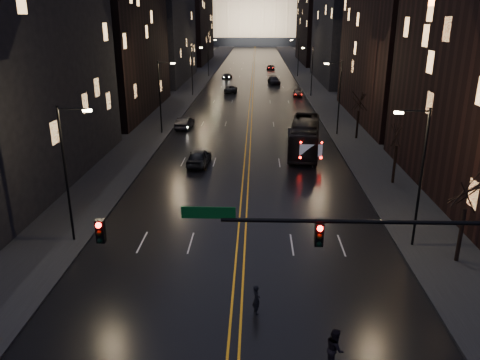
# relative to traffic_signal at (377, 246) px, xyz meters

# --- Properties ---
(ground) EXTENTS (900.00, 900.00, 0.00)m
(ground) POSITION_rel_traffic_signal_xyz_m (-5.91, 0.00, -5.10)
(ground) COLOR black
(ground) RESTS_ON ground
(road) EXTENTS (20.00, 320.00, 0.02)m
(road) POSITION_rel_traffic_signal_xyz_m (-5.91, 130.00, -5.09)
(road) COLOR black
(road) RESTS_ON ground
(sidewalk_left) EXTENTS (8.00, 320.00, 0.16)m
(sidewalk_left) POSITION_rel_traffic_signal_xyz_m (-19.91, 130.00, -5.02)
(sidewalk_left) COLOR black
(sidewalk_left) RESTS_ON ground
(sidewalk_right) EXTENTS (8.00, 320.00, 0.16)m
(sidewalk_right) POSITION_rel_traffic_signal_xyz_m (8.09, 130.00, -5.02)
(sidewalk_right) COLOR black
(sidewalk_right) RESTS_ON ground
(center_line) EXTENTS (0.62, 320.00, 0.01)m
(center_line) POSITION_rel_traffic_signal_xyz_m (-5.91, 130.00, -5.08)
(center_line) COLOR orange
(center_line) RESTS_ON road
(building_left_mid) EXTENTS (12.00, 30.00, 28.00)m
(building_left_mid) POSITION_rel_traffic_signal_xyz_m (-26.91, 54.00, 8.90)
(building_left_mid) COLOR black
(building_left_mid) RESTS_ON ground
(building_left_far) EXTENTS (12.00, 34.00, 20.00)m
(building_left_far) POSITION_rel_traffic_signal_xyz_m (-26.91, 92.00, 4.90)
(building_left_far) COLOR black
(building_left_far) RESTS_ON ground
(building_left_dist) EXTENTS (12.00, 40.00, 24.00)m
(building_left_dist) POSITION_rel_traffic_signal_xyz_m (-26.91, 140.00, 6.90)
(building_left_dist) COLOR black
(building_left_dist) RESTS_ON ground
(building_right_mid) EXTENTS (12.00, 34.00, 26.00)m
(building_right_mid) POSITION_rel_traffic_signal_xyz_m (15.09, 92.00, 7.90)
(building_right_mid) COLOR black
(building_right_mid) RESTS_ON ground
(building_right_dist) EXTENTS (12.00, 40.00, 22.00)m
(building_right_dist) POSITION_rel_traffic_signal_xyz_m (15.09, 140.00, 5.90)
(building_right_dist) COLOR black
(building_right_dist) RESTS_ON ground
(capitol) EXTENTS (90.00, 50.00, 58.50)m
(capitol) POSITION_rel_traffic_signal_xyz_m (-5.91, 250.00, 12.05)
(capitol) COLOR black
(capitol) RESTS_ON ground
(traffic_signal) EXTENTS (17.29, 0.45, 7.00)m
(traffic_signal) POSITION_rel_traffic_signal_xyz_m (0.00, 0.00, 0.00)
(traffic_signal) COLOR black
(traffic_signal) RESTS_ON ground
(streetlamp_right_near) EXTENTS (2.13, 0.25, 9.00)m
(streetlamp_right_near) POSITION_rel_traffic_signal_xyz_m (4.91, 10.00, -0.02)
(streetlamp_right_near) COLOR black
(streetlamp_right_near) RESTS_ON ground
(streetlamp_left_near) EXTENTS (2.13, 0.25, 9.00)m
(streetlamp_left_near) POSITION_rel_traffic_signal_xyz_m (-16.72, 10.00, -0.02)
(streetlamp_left_near) COLOR black
(streetlamp_left_near) RESTS_ON ground
(streetlamp_right_mid) EXTENTS (2.13, 0.25, 9.00)m
(streetlamp_right_mid) POSITION_rel_traffic_signal_xyz_m (4.91, 40.00, -0.02)
(streetlamp_right_mid) COLOR black
(streetlamp_right_mid) RESTS_ON ground
(streetlamp_left_mid) EXTENTS (2.13, 0.25, 9.00)m
(streetlamp_left_mid) POSITION_rel_traffic_signal_xyz_m (-16.72, 40.00, -0.02)
(streetlamp_left_mid) COLOR black
(streetlamp_left_mid) RESTS_ON ground
(streetlamp_right_far) EXTENTS (2.13, 0.25, 9.00)m
(streetlamp_right_far) POSITION_rel_traffic_signal_xyz_m (4.91, 70.00, -0.02)
(streetlamp_right_far) COLOR black
(streetlamp_right_far) RESTS_ON ground
(streetlamp_left_far) EXTENTS (2.13, 0.25, 9.00)m
(streetlamp_left_far) POSITION_rel_traffic_signal_xyz_m (-16.72, 70.00, -0.02)
(streetlamp_left_far) COLOR black
(streetlamp_left_far) RESTS_ON ground
(streetlamp_right_dist) EXTENTS (2.13, 0.25, 9.00)m
(streetlamp_right_dist) POSITION_rel_traffic_signal_xyz_m (4.91, 100.00, -0.02)
(streetlamp_right_dist) COLOR black
(streetlamp_right_dist) RESTS_ON ground
(streetlamp_left_dist) EXTENTS (2.13, 0.25, 9.00)m
(streetlamp_left_dist) POSITION_rel_traffic_signal_xyz_m (-16.72, 100.00, -0.02)
(streetlamp_left_dist) COLOR black
(streetlamp_left_dist) RESTS_ON ground
(tree_right_near) EXTENTS (2.40, 2.40, 6.65)m
(tree_right_near) POSITION_rel_traffic_signal_xyz_m (7.09, 8.00, -0.58)
(tree_right_near) COLOR black
(tree_right_near) RESTS_ON ground
(tree_right_mid) EXTENTS (2.40, 2.40, 6.65)m
(tree_right_mid) POSITION_rel_traffic_signal_xyz_m (7.09, 22.00, -0.58)
(tree_right_mid) COLOR black
(tree_right_mid) RESTS_ON ground
(tree_right_far) EXTENTS (2.40, 2.40, 6.65)m
(tree_right_far) POSITION_rel_traffic_signal_xyz_m (7.09, 38.00, -0.58)
(tree_right_far) COLOR black
(tree_right_far) RESTS_ON ground
(bus) EXTENTS (4.47, 12.64, 3.45)m
(bus) POSITION_rel_traffic_signal_xyz_m (0.30, 32.33, -3.38)
(bus) COLOR black
(bus) RESTS_ON ground
(oncoming_car_a) EXTENTS (2.28, 4.97, 1.65)m
(oncoming_car_a) POSITION_rel_traffic_signal_xyz_m (-10.65, 27.08, -4.28)
(oncoming_car_a) COLOR black
(oncoming_car_a) RESTS_ON ground
(oncoming_car_b) EXTENTS (2.06, 4.86, 1.56)m
(oncoming_car_b) POSITION_rel_traffic_signal_xyz_m (-14.41, 42.94, -4.32)
(oncoming_car_b) COLOR black
(oncoming_car_b) RESTS_ON ground
(oncoming_car_c) EXTENTS (2.46, 5.13, 1.41)m
(oncoming_car_c) POSITION_rel_traffic_signal_xyz_m (-10.04, 74.36, -4.40)
(oncoming_car_c) COLOR black
(oncoming_car_c) RESTS_ON ground
(oncoming_car_d) EXTENTS (2.51, 4.87, 1.35)m
(oncoming_car_d) POSITION_rel_traffic_signal_xyz_m (-12.04, 95.41, -4.43)
(oncoming_car_d) COLOR black
(oncoming_car_d) RESTS_ON ground
(receding_car_a) EXTENTS (1.70, 4.36, 1.41)m
(receding_car_a) POSITION_rel_traffic_signal_xyz_m (-0.46, 37.26, -4.40)
(receding_car_a) COLOR black
(receding_car_a) RESTS_ON ground
(receding_car_b) EXTENTS (1.79, 4.07, 1.36)m
(receding_car_b) POSITION_rel_traffic_signal_xyz_m (2.59, 69.68, -4.42)
(receding_car_b) COLOR black
(receding_car_b) RESTS_ON ground
(receding_car_c) EXTENTS (2.92, 5.83, 1.62)m
(receding_car_c) POSITION_rel_traffic_signal_xyz_m (-1.19, 86.60, -4.29)
(receding_car_c) COLOR black
(receding_car_c) RESTS_ON ground
(receding_car_d) EXTENTS (2.33, 4.69, 1.28)m
(receding_car_d) POSITION_rel_traffic_signal_xyz_m (-1.08, 116.60, -4.46)
(receding_car_d) COLOR black
(receding_car_d) RESTS_ON ground
(pedestrian_a) EXTENTS (0.56, 0.67, 1.57)m
(pedestrian_a) POSITION_rel_traffic_signal_xyz_m (-4.91, 2.52, -4.32)
(pedestrian_a) COLOR black
(pedestrian_a) RESTS_ON ground
(pedestrian_b) EXTENTS (0.54, 0.94, 1.88)m
(pedestrian_b) POSITION_rel_traffic_signal_xyz_m (-1.64, -1.16, -4.16)
(pedestrian_b) COLOR black
(pedestrian_b) RESTS_ON ground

